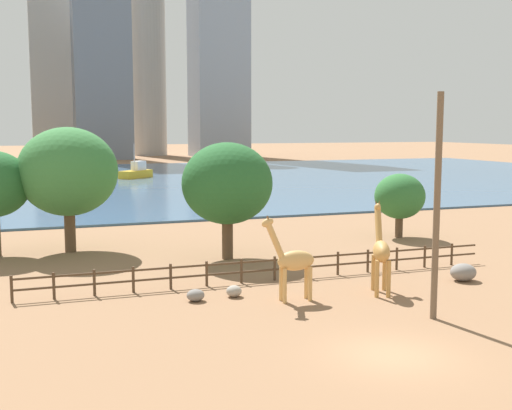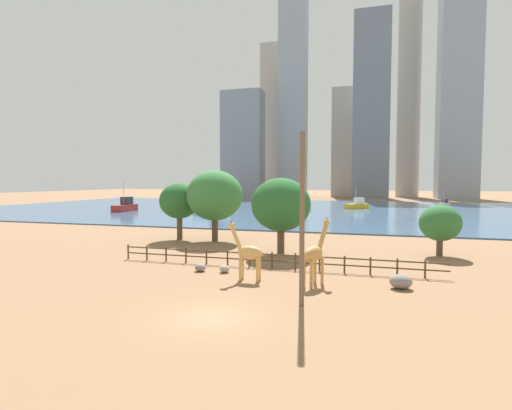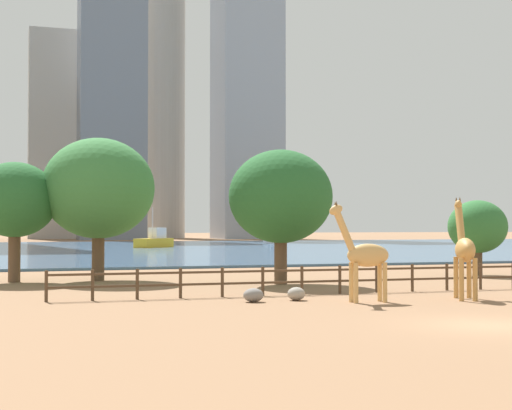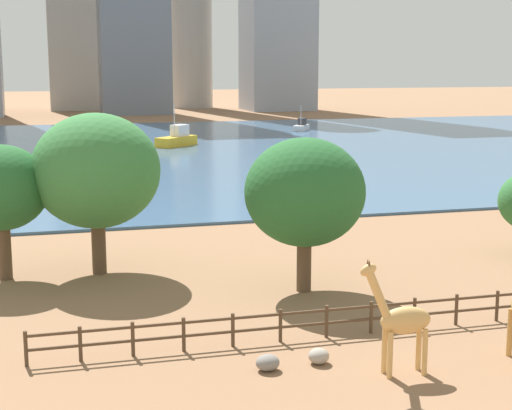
{
  "view_description": "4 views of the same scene",
  "coord_description": "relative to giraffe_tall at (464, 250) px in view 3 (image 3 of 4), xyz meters",
  "views": [
    {
      "loc": [
        -12.09,
        -19.22,
        8.15
      ],
      "look_at": [
        1.96,
        20.06,
        3.05
      ],
      "focal_mm": 45.0,
      "sensor_mm": 36.0,
      "label": 1
    },
    {
      "loc": [
        7.77,
        -18.36,
        6.93
      ],
      "look_at": [
        -3.01,
        18.21,
        4.62
      ],
      "focal_mm": 28.0,
      "sensor_mm": 36.0,
      "label": 2
    },
    {
      "loc": [
        -14.53,
        -21.41,
        3.18
      ],
      "look_at": [
        -1.43,
        19.88,
        4.28
      ],
      "focal_mm": 55.0,
      "sensor_mm": 36.0,
      "label": 3
    },
    {
      "loc": [
        -12.03,
        -15.44,
        10.63
      ],
      "look_at": [
        -2.81,
        18.54,
        4.16
      ],
      "focal_mm": 55.0,
      "sensor_mm": 36.0,
      "label": 4
    }
  ],
  "objects": [
    {
      "name": "skyline_tower_glass",
      "position": [
        17.49,
        157.42,
        43.17
      ],
      "size": [
        9.58,
        9.58,
        90.58
      ],
      "primitive_type": "cylinder",
      "color": "#ADA89E",
      "rests_on": "ground"
    },
    {
      "name": "skyline_tower_short",
      "position": [
        34.3,
        144.68,
        40.88
      ],
      "size": [
        14.24,
        13.89,
        85.99
      ],
      "primitive_type": "cube",
      "color": "#939EAD",
      "rests_on": "ground"
    },
    {
      "name": "tree_right_tall",
      "position": [
        -13.71,
        16.06,
        3.13
      ],
      "size": [
        6.39,
        6.39,
        8.15
      ],
      "color": "brown",
      "rests_on": "ground"
    },
    {
      "name": "boat_ferry",
      "position": [
        21.92,
        90.5,
        -1.27
      ],
      "size": [
        3.63,
        4.43,
        3.86
      ],
      "rotation": [
        0.0,
        0.0,
        4.14
      ],
      "color": "silver",
      "rests_on": "harbor_water"
    },
    {
      "name": "tree_left_small",
      "position": [
        9.6,
        13.56,
        0.93
      ],
      "size": [
        3.7,
        3.7,
        4.73
      ],
      "color": "brown",
      "rests_on": "ground"
    },
    {
      "name": "enclosure_fence",
      "position": [
        -4.47,
        4.16,
        -1.36
      ],
      "size": [
        26.12,
        0.14,
        1.3
      ],
      "color": "#4C3826",
      "rests_on": "ground"
    },
    {
      "name": "boulder_by_pole",
      "position": [
        -8.98,
        1.56,
        -1.83
      ],
      "size": [
        0.85,
        0.76,
        0.57
      ],
      "primitive_type": "ellipsoid",
      "color": "gray",
      "rests_on": "ground"
    },
    {
      "name": "harbor_water",
      "position": [
        -4.11,
        69.16,
        -2.01
      ],
      "size": [
        180.0,
        86.0,
        0.2
      ],
      "primitive_type": "cube",
      "color": "#3D6084",
      "rests_on": "ground"
    },
    {
      "name": "tree_center_broad",
      "position": [
        -4.68,
        10.39,
        2.57
      ],
      "size": [
        5.59,
        5.59,
        7.22
      ],
      "color": "brown",
      "rests_on": "ground"
    },
    {
      "name": "skyline_block_wide",
      "position": [
        2.34,
        138.88,
        34.08
      ],
      "size": [
        13.88,
        9.73,
        72.4
      ],
      "primitive_type": "cube",
      "color": "slate",
      "rests_on": "ground"
    },
    {
      "name": "giraffe_tall",
      "position": [
        0.0,
        0.0,
        0.0
      ],
      "size": [
        1.71,
        3.07,
        4.44
      ],
      "rotation": [
        0.0,
        0.0,
        1.17
      ],
      "color": "#C18C47",
      "rests_on": "ground"
    },
    {
      "name": "boat_barge",
      "position": [
        -0.08,
        73.66,
        -1.02
      ],
      "size": [
        5.83,
        5.59,
        5.35
      ],
      "rotation": [
        0.0,
        0.0,
        3.88
      ],
      "color": "gold",
      "rests_on": "harbor_water"
    },
    {
      "name": "ground_plane",
      "position": [
        -4.11,
        72.16,
        -2.11
      ],
      "size": [
        400.0,
        400.0,
        0.0
      ],
      "primitive_type": "plane",
      "color": "#8C6647"
    },
    {
      "name": "tree_left_large",
      "position": [
        -18.28,
        16.24,
        2.43
      ],
      "size": [
        4.66,
        4.66,
        6.68
      ],
      "color": "brown",
      "rests_on": "ground"
    },
    {
      "name": "skyline_block_left",
      "position": [
        -8.29,
        155.79,
        21.7
      ],
      "size": [
        12.25,
        8.3,
        47.64
      ],
      "primitive_type": "cube",
      "color": "#B7B2A8",
      "rests_on": "ground"
    },
    {
      "name": "boulder_near_fence",
      "position": [
        -7.04,
        1.69,
        -1.84
      ],
      "size": [
        0.75,
        0.74,
        0.56
      ],
      "primitive_type": "ellipsoid",
      "color": "gray",
      "rests_on": "ground"
    },
    {
      "name": "giraffe_companion",
      "position": [
        -4.67,
        0.05,
        -0.17
      ],
      "size": [
        2.67,
        0.8,
        4.15
      ],
      "rotation": [
        0.0,
        0.0,
        3.1
      ],
      "color": "tan",
      "rests_on": "ground"
    }
  ]
}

